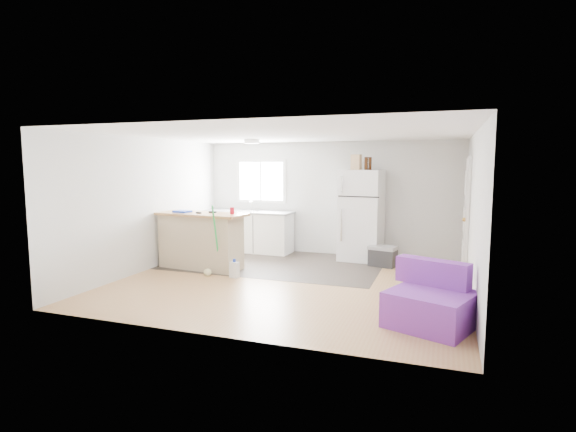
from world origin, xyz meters
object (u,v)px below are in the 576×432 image
(refrigerator, at_px, (361,215))
(mop, at_px, (210,263))
(bottle_right, at_px, (370,163))
(red_cup, at_px, (232,211))
(cardboard_box, at_px, (356,162))
(peninsula, at_px, (201,240))
(blue_tray, at_px, (182,211))
(cooler, at_px, (383,256))
(purple_seat, at_px, (431,303))
(cleaner_jug, at_px, (234,270))
(kitchen_cabinets, at_px, (248,231))
(bottle_left, at_px, (366,163))

(refrigerator, distance_m, mop, 3.19)
(mop, distance_m, bottle_right, 3.64)
(bottle_right, bearing_deg, red_cup, -142.29)
(cardboard_box, bearing_deg, peninsula, -147.31)
(peninsula, xyz_separation_m, blue_tray, (-0.36, -0.03, 0.53))
(cooler, relative_size, mop, 0.46)
(purple_seat, bearing_deg, red_cup, 175.20)
(mop, bearing_deg, cleaner_jug, -5.45)
(mop, bearing_deg, purple_seat, -25.14)
(kitchen_cabinets, xyz_separation_m, blue_tray, (-0.51, -1.83, 0.60))
(kitchen_cabinets, height_order, bottle_left, bottle_left)
(blue_tray, bearing_deg, red_cup, 2.59)
(peninsula, bearing_deg, red_cup, 7.01)
(cooler, height_order, mop, mop)
(cooler, relative_size, bottle_right, 2.28)
(cooler, bearing_deg, kitchen_cabinets, -176.99)
(cardboard_box, bearing_deg, cleaner_jug, -128.55)
(bottle_left, bearing_deg, bottle_right, 42.19)
(red_cup, xyz_separation_m, bottle_left, (2.12, 1.63, 0.84))
(cardboard_box, bearing_deg, bottle_right, 12.39)
(purple_seat, height_order, bottle_right, bottle_right)
(mop, bearing_deg, bottle_right, 35.78)
(mop, xyz_separation_m, bottle_right, (2.38, 2.15, 1.71))
(mop, bearing_deg, red_cup, 60.20)
(kitchen_cabinets, height_order, red_cup, kitchen_cabinets)
(cardboard_box, relative_size, bottle_right, 1.20)
(cleaner_jug, relative_size, cardboard_box, 1.09)
(cleaner_jug, height_order, bottle_left, bottle_left)
(cleaner_jug, xyz_separation_m, bottle_left, (1.86, 2.09, 1.80))
(peninsula, height_order, purple_seat, peninsula)
(refrigerator, relative_size, bottle_left, 7.26)
(kitchen_cabinets, xyz_separation_m, cardboard_box, (2.42, -0.16, 1.51))
(cooler, bearing_deg, blue_tray, -146.89)
(purple_seat, height_order, bottle_left, bottle_left)
(blue_tray, height_order, bottle_right, bottle_right)
(refrigerator, height_order, red_cup, refrigerator)
(purple_seat, bearing_deg, kitchen_cabinets, 160.13)
(blue_tray, relative_size, cardboard_box, 1.00)
(cardboard_box, height_order, bottle_right, cardboard_box)
(cleaner_jug, distance_m, bottle_right, 3.40)
(cooler, distance_m, cardboard_box, 1.91)
(cleaner_jug, bearing_deg, cardboard_box, 60.88)
(kitchen_cabinets, distance_m, refrigerator, 2.57)
(refrigerator, bearing_deg, bottle_left, -37.90)
(kitchen_cabinets, distance_m, blue_tray, 1.99)
(bottle_left, bearing_deg, refrigerator, 137.85)
(purple_seat, xyz_separation_m, red_cup, (-3.49, 1.73, 0.82))
(blue_tray, bearing_deg, peninsula, 4.68)
(red_cup, distance_m, blue_tray, 1.01)
(kitchen_cabinets, distance_m, peninsula, 1.81)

